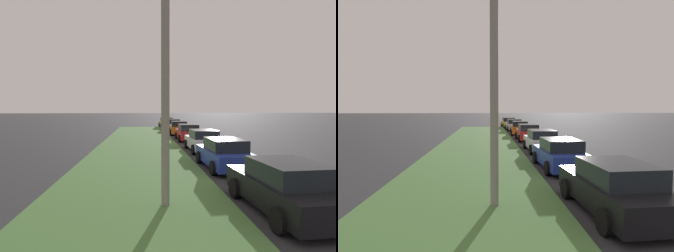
% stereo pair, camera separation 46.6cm
% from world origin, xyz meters
% --- Properties ---
extents(grass_median, '(60.00, 6.00, 0.12)m').
position_xyz_m(grass_median, '(10.00, 7.41, 0.06)').
color(grass_median, '#477238').
rests_on(grass_median, ground).
extents(parked_car_black, '(4.39, 2.20, 1.47)m').
position_xyz_m(parked_car_black, '(5.71, 3.11, 0.72)').
color(parked_car_black, black).
rests_on(parked_car_black, ground).
extents(parked_car_blue, '(4.35, 2.12, 1.47)m').
position_xyz_m(parked_car_blue, '(11.46, 3.17, 0.72)').
color(parked_car_blue, '#23389E').
rests_on(parked_car_blue, ground).
extents(parked_car_white, '(4.33, 2.07, 1.47)m').
position_xyz_m(parked_car_white, '(16.89, 3.03, 0.72)').
color(parked_car_white, silver).
rests_on(parked_car_white, ground).
extents(parked_car_red, '(4.32, 2.05, 1.47)m').
position_xyz_m(parked_car_red, '(23.28, 3.02, 0.72)').
color(parked_car_red, red).
rests_on(parked_car_red, ground).
extents(parked_car_orange, '(4.40, 2.21, 1.47)m').
position_xyz_m(parked_car_orange, '(28.98, 3.11, 0.72)').
color(parked_car_orange, orange).
rests_on(parked_car_orange, ground).
extents(parked_car_silver, '(4.38, 2.18, 1.47)m').
position_xyz_m(parked_car_silver, '(34.51, 3.25, 0.72)').
color(parked_car_silver, '#B2B5BA').
rests_on(parked_car_silver, ground).
extents(parked_car_yellow, '(4.39, 2.19, 1.47)m').
position_xyz_m(parked_car_yellow, '(40.03, 3.54, 0.72)').
color(parked_car_yellow, gold).
rests_on(parked_car_yellow, ground).
extents(streetlight, '(0.54, 2.88, 7.50)m').
position_xyz_m(streetlight, '(6.26, 6.10, 4.39)').
color(streetlight, gray).
rests_on(streetlight, ground).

